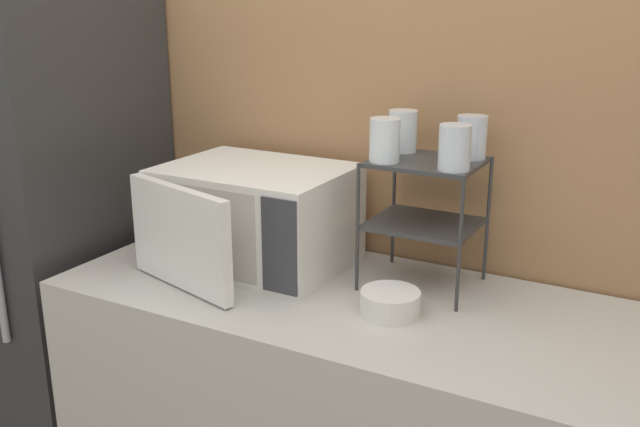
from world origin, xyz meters
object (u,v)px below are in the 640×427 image
Objects in this scene: microwave at (252,216)px; dish_rack at (425,196)px; glass_front_right at (455,148)px; bowl at (390,303)px; glass_front_left at (385,140)px; glass_back_right at (472,137)px; refrigerator at (40,233)px; glass_back_left at (403,131)px.

dish_rack is (0.51, 0.09, 0.11)m from microwave.
bowl is (-0.10, -0.15, -0.39)m from glass_front_right.
microwave is at bearing -177.64° from glass_front_left.
dish_rack is at bearing 10.00° from microwave.
glass_front_right is at bearing -88.54° from glass_back_right.
refrigerator is (-1.38, -0.15, -0.29)m from dish_rack.
glass_front_right is 0.25m from glass_back_left.
microwave is 0.68m from glass_back_right.
glass_back_right reaches higher than dish_rack.
glass_back_right is 1.00× the size of glass_front_right.
glass_front_left is (0.42, 0.02, 0.27)m from microwave.
glass_back_right is (0.60, 0.17, 0.27)m from microwave.
glass_back_right is (0.19, 0.15, 0.00)m from glass_front_left.
refrigerator is at bearing -176.44° from glass_front_left.
glass_front_left is at bearing -86.49° from glass_back_left.
glass_back_left is at bearing 9.94° from refrigerator.
glass_back_left is (-0.01, 0.14, 0.00)m from glass_front_left.
glass_back_right reaches higher than microwave.
dish_rack is 3.11× the size of glass_back_right.
dish_rack is 0.20m from glass_front_right.
glass_front_left reaches higher than dish_rack.
refrigerator reaches higher than glass_front_left.
refrigerator is (-1.48, -0.23, -0.45)m from glass_back_right.
glass_front_left is at bearing -141.42° from glass_back_right.
dish_rack is at bearing 90.00° from bowl.
refrigerator reaches higher than glass_back_right.
glass_back_right is at bearing 8.85° from refrigerator.
glass_back_right is at bearing 38.58° from glass_front_left.
glass_front_left is 1.37m from refrigerator.
refrigerator is (-0.87, -0.06, -0.18)m from microwave.
refrigerator is at bearing 177.19° from bowl.
glass_front_right is 0.43m from bowl.
glass_front_right is (0.10, -0.07, 0.16)m from dish_rack.
glass_back_left is (0.41, 0.16, 0.27)m from microwave.
dish_rack is at bearing 143.13° from glass_front_right.
glass_back_right and glass_front_right have the same top height.
bowl is at bearing -2.81° from refrigerator.
glass_front_left is 0.75× the size of bowl.
glass_front_left is 0.07× the size of refrigerator.
glass_front_left reaches higher than microwave.
glass_back_right is at bearing 72.23° from bowl.
refrigerator reaches higher than bowl.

